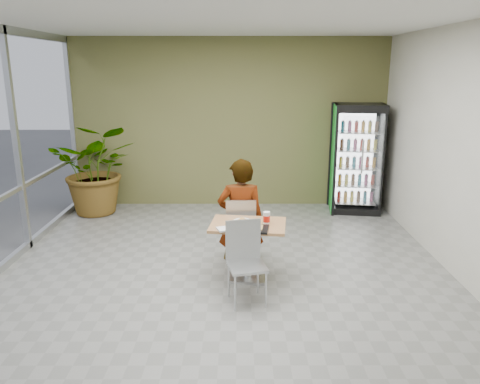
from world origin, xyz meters
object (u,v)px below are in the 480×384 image
Objects in this scene: seated_woman at (241,221)px; beverage_fridge at (357,159)px; chair_far at (241,225)px; cafeteria_tray at (251,229)px; chair_near at (245,254)px; soda_cup at (267,218)px; potted_plant at (97,169)px; dining_table at (248,240)px.

beverage_fridge reaches higher than seated_woman.
chair_far is 2.18× the size of cafeteria_tray.
beverage_fridge reaches higher than chair_near.
soda_cup is 4.12m from potted_plant.
seated_woman is 3.48m from potted_plant.
cafeteria_tray is 0.21× the size of beverage_fridge.
dining_table is at bearing 97.01° from cafeteria_tray.
potted_plant is (-2.95, 2.87, 0.01)m from soda_cup.
soda_cup is (0.32, -0.57, 0.29)m from chair_far.
soda_cup is at bearing -3.12° from dining_table.
potted_plant is at bearing 115.72° from chair_near.
beverage_fridge is (2.05, 3.20, 0.24)m from cafeteria_tray.
chair_near is (-0.04, -0.52, 0.02)m from dining_table.
potted_plant reaches higher than soda_cup.
chair_far is 3.28m from beverage_fridge.
seated_woman is 0.85m from cafeteria_tray.
chair_near is at bearing 91.37° from chair_far.
chair_far is at bearing 119.44° from soda_cup.
chair_near is 0.47× the size of beverage_fridge.
chair_far is 0.55× the size of potted_plant.
dining_table is 1.09× the size of chair_far.
beverage_fridge is 4.80m from potted_plant.
seated_woman is at bearing 98.16° from cafeteria_tray.
chair_near is 0.64m from soda_cup.
beverage_fridge is at bearing -133.39° from seated_woman.
cafeteria_tray is at bearing 97.12° from seated_woman.
beverage_fridge is at bearing -132.80° from chair_far.
dining_table is 0.60× the size of potted_plant.
potted_plant is (-2.63, 2.25, 0.26)m from seated_woman.
chair_near reaches higher than cafeteria_tray.
beverage_fridge is (1.85, 2.99, 0.18)m from soda_cup.
seated_woman reaches higher than chair_far.
cafeteria_tray is at bearing -133.45° from soda_cup.
chair_far is 0.52× the size of seated_woman.
chair_near is at bearing 91.36° from seated_woman.
soda_cup is 0.37× the size of cafeteria_tray.
dining_table is 0.61m from seated_woman.
chair_far is at bearing -124.01° from beverage_fridge.
soda_cup is at bearing 118.40° from chair_far.
chair_far is (-0.09, 0.55, 0.01)m from dining_table.
seated_woman reaches higher than dining_table.
chair_near is 4.32m from potted_plant.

